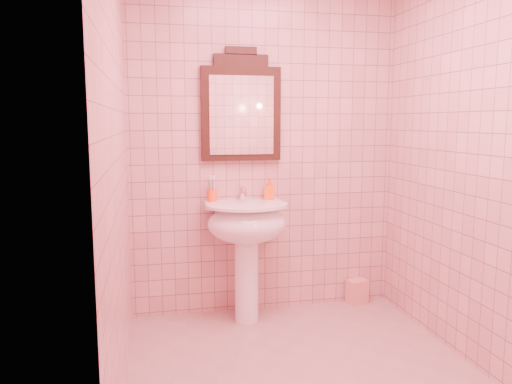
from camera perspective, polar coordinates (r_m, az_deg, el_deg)
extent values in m
plane|color=tan|center=(3.03, 5.97, -20.33)|extent=(2.20, 2.20, 0.00)
cube|color=#D9A197|center=(3.73, 1.05, 5.19)|extent=(2.00, 0.02, 2.50)
cylinder|color=white|center=(3.64, -1.09, -9.33)|extent=(0.17, 0.17, 0.70)
ellipsoid|color=white|center=(3.52, -1.04, -3.68)|extent=(0.56, 0.46, 0.28)
cube|color=white|center=(3.66, -1.54, -1.40)|extent=(0.56, 0.15, 0.05)
cylinder|color=white|center=(3.50, -1.05, -1.51)|extent=(0.58, 0.58, 0.02)
cylinder|color=white|center=(3.65, -1.54, -0.24)|extent=(0.04, 0.04, 0.09)
cylinder|color=white|center=(3.59, -1.38, 0.19)|extent=(0.02, 0.10, 0.02)
cylinder|color=white|center=(3.55, -1.23, -0.24)|extent=(0.02, 0.02, 0.04)
cube|color=white|center=(3.65, -1.57, 0.64)|extent=(0.02, 0.07, 0.01)
cube|color=black|center=(3.66, -1.72, 8.90)|extent=(0.58, 0.05, 0.67)
cube|color=black|center=(3.69, -1.74, 14.81)|extent=(0.39, 0.05, 0.08)
cube|color=black|center=(3.70, -1.75, 15.82)|extent=(0.22, 0.05, 0.06)
cube|color=white|center=(3.63, -1.63, 8.75)|extent=(0.47, 0.01, 0.56)
cylinder|color=#FE5115|center=(3.61, -5.04, -0.41)|extent=(0.07, 0.07, 0.09)
cylinder|color=silver|center=(3.61, -4.79, 0.19)|extent=(0.01, 0.01, 0.16)
cylinder|color=#338CD8|center=(3.62, -4.95, 0.22)|extent=(0.01, 0.01, 0.16)
cylinder|color=#E5334C|center=(3.62, -5.20, 0.21)|extent=(0.01, 0.01, 0.16)
cylinder|color=#3FBF59|center=(3.61, -5.30, 0.18)|extent=(0.01, 0.01, 0.16)
cylinder|color=#D8CC4C|center=(3.59, -5.15, 0.15)|extent=(0.01, 0.01, 0.16)
cylinder|color=purple|center=(3.59, -4.89, 0.16)|extent=(0.01, 0.01, 0.16)
imported|color=orange|center=(3.69, 1.54, 0.38)|extent=(0.09, 0.09, 0.16)
cube|color=pink|center=(4.13, 11.47, -11.08)|extent=(0.18, 0.14, 0.19)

